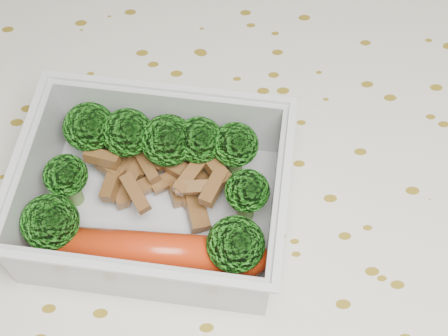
{
  "coord_description": "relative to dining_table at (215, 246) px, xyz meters",
  "views": [
    {
      "loc": [
        -0.0,
        -0.2,
        1.14
      ],
      "look_at": [
        0.01,
        0.01,
        0.78
      ],
      "focal_mm": 50.0,
      "sensor_mm": 36.0,
      "label": 1
    }
  ],
  "objects": [
    {
      "name": "broccoli_florets",
      "position": [
        -0.04,
        0.0,
        0.12
      ],
      "size": [
        0.16,
        0.13,
        0.05
      ],
      "color": "#608C3F",
      "rests_on": "lunch_container"
    },
    {
      "name": "meat_pile",
      "position": [
        -0.03,
        0.01,
        0.11
      ],
      "size": [
        0.1,
        0.07,
        0.03
      ],
      "color": "brown",
      "rests_on": "lunch_container"
    },
    {
      "name": "tablecloth",
      "position": [
        0.0,
        0.0,
        0.05
      ],
      "size": [
        1.46,
        0.96,
        0.19
      ],
      "color": "silver",
      "rests_on": "dining_table"
    },
    {
      "name": "sausage",
      "position": [
        -0.04,
        -0.05,
        0.11
      ],
      "size": [
        0.15,
        0.04,
        0.02
      ],
      "color": "red",
      "rests_on": "lunch_container"
    },
    {
      "name": "lunch_container",
      "position": [
        -0.04,
        -0.01,
        0.11
      ],
      "size": [
        0.19,
        0.16,
        0.06
      ],
      "color": "silver",
      "rests_on": "tablecloth"
    },
    {
      "name": "dining_table",
      "position": [
        0.0,
        0.0,
        0.0
      ],
      "size": [
        1.4,
        0.9,
        0.75
      ],
      "color": "brown",
      "rests_on": "ground"
    }
  ]
}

